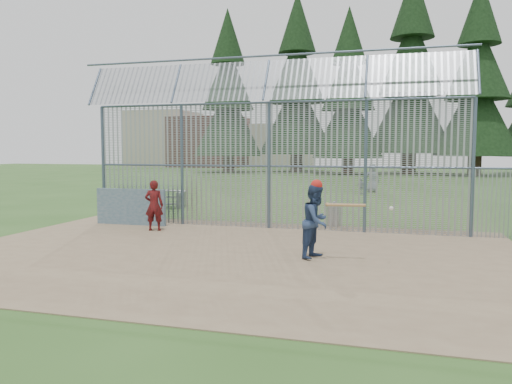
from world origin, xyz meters
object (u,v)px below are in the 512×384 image
(onlooker, at_px, (154,205))
(trash_can, at_px, (334,214))
(batter, at_px, (316,221))
(bleacher, at_px, (152,198))
(dugout_wall, at_px, (131,207))

(onlooker, bearing_deg, trash_can, -168.76)
(batter, height_order, onlooker, batter)
(trash_can, bearing_deg, batter, -87.61)
(trash_can, height_order, bleacher, trash_can)
(dugout_wall, relative_size, onlooker, 1.59)
(batter, bearing_deg, onlooker, 83.40)
(batter, distance_m, onlooker, 5.98)
(onlooker, bearing_deg, batter, 140.24)
(dugout_wall, xyz_separation_m, onlooker, (1.31, -0.87, 0.18))
(batter, relative_size, trash_can, 2.08)
(dugout_wall, relative_size, batter, 1.46)
(dugout_wall, height_order, trash_can, dugout_wall)
(bleacher, bearing_deg, batter, -43.97)
(dugout_wall, bearing_deg, batter, -26.36)
(onlooker, bearing_deg, dugout_wall, -48.81)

